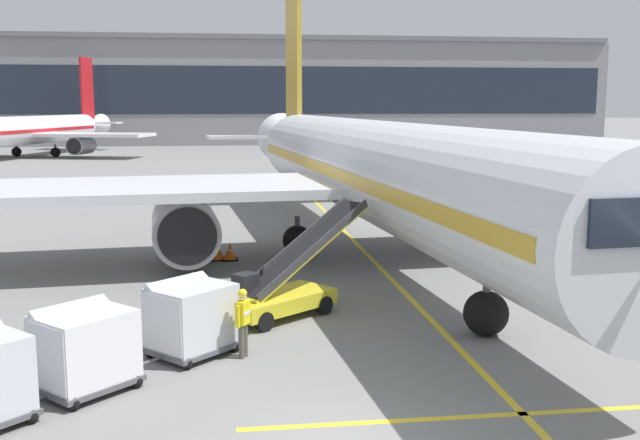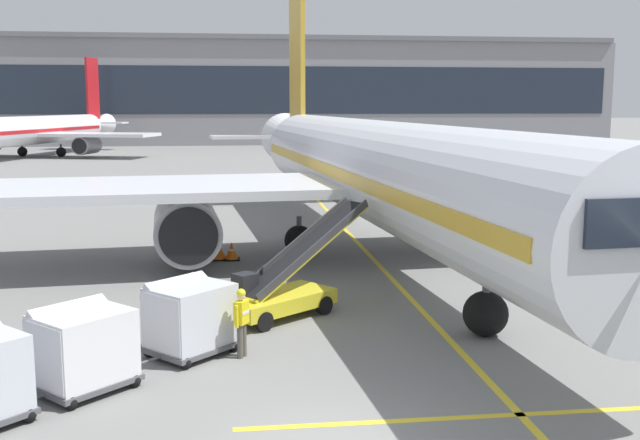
# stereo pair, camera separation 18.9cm
# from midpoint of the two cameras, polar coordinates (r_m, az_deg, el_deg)

# --- Properties ---
(parked_airplane) EXTENTS (34.23, 44.31, 14.56)m
(parked_airplane) POSITION_cam_midpoint_polar(r_m,az_deg,el_deg) (30.48, 4.36, 3.74)
(parked_airplane) COLOR silver
(parked_airplane) RESTS_ON ground
(belt_loader) EXTENTS (4.86, 4.19, 3.24)m
(belt_loader) POSITION_cam_midpoint_polar(r_m,az_deg,el_deg) (22.17, -2.56, -5.07)
(belt_loader) COLOR gold
(belt_loader) RESTS_ON ground
(baggage_cart_lead) EXTENTS (2.55, 2.54, 1.91)m
(baggage_cart_lead) POSITION_cam_midpoint_polar(r_m,az_deg,el_deg) (19.06, -9.67, -7.21)
(baggage_cart_lead) COLOR #515156
(baggage_cart_lead) RESTS_ON ground
(baggage_cart_second) EXTENTS (2.55, 2.54, 1.91)m
(baggage_cart_second) POSITION_cam_midpoint_polar(r_m,az_deg,el_deg) (17.29, -17.42, -9.18)
(baggage_cart_second) COLOR #515156
(baggage_cart_second) RESTS_ON ground
(ground_crew_by_loader) EXTENTS (0.37, 0.54, 1.74)m
(ground_crew_by_loader) POSITION_cam_midpoint_polar(r_m,az_deg,el_deg) (20.59, -9.37, -5.99)
(ground_crew_by_loader) COLOR black
(ground_crew_by_loader) RESTS_ON ground
(ground_crew_by_carts) EXTENTS (0.40, 0.51, 1.74)m
(ground_crew_by_carts) POSITION_cam_midpoint_polar(r_m,az_deg,el_deg) (18.67, -5.72, -7.47)
(ground_crew_by_carts) COLOR #514C42
(ground_crew_by_carts) RESTS_ON ground
(safety_cone_engine_keepout) EXTENTS (0.70, 0.70, 0.78)m
(safety_cone_engine_keepout) POSITION_cam_midpoint_polar(r_m,az_deg,el_deg) (30.37, -7.56, -2.31)
(safety_cone_engine_keepout) COLOR black
(safety_cone_engine_keepout) RESTS_ON ground
(safety_cone_wingtip) EXTENTS (0.64, 0.64, 0.72)m
(safety_cone_wingtip) POSITION_cam_midpoint_polar(r_m,az_deg,el_deg) (30.28, -6.57, -2.39)
(safety_cone_wingtip) COLOR black
(safety_cone_wingtip) RESTS_ON ground
(apron_guidance_line_lead_in) EXTENTS (0.20, 110.00, 0.01)m
(apron_guidance_line_lead_in) POSITION_cam_midpoint_polar(r_m,az_deg,el_deg) (30.21, 4.32, -3.05)
(apron_guidance_line_lead_in) COLOR yellow
(apron_guidance_line_lead_in) RESTS_ON ground
(apron_guidance_line_stop_bar) EXTENTS (12.00, 0.20, 0.01)m
(apron_guidance_line_stop_bar) POSITION_cam_midpoint_polar(r_m,az_deg,el_deg) (16.26, 16.04, -14.04)
(apron_guidance_line_stop_bar) COLOR yellow
(apron_guidance_line_stop_bar) RESTS_ON ground
(terminal_building) EXTENTS (110.21, 18.97, 16.30)m
(terminal_building) POSITION_cam_midpoint_polar(r_m,az_deg,el_deg) (122.07, -4.53, 9.73)
(terminal_building) COLOR gray
(terminal_building) RESTS_ON ground
(distant_airplane) EXTENTS (28.75, 36.32, 12.33)m
(distant_airplane) POSITION_cam_midpoint_polar(r_m,az_deg,el_deg) (93.92, -20.71, 6.39)
(distant_airplane) COLOR white
(distant_airplane) RESTS_ON ground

